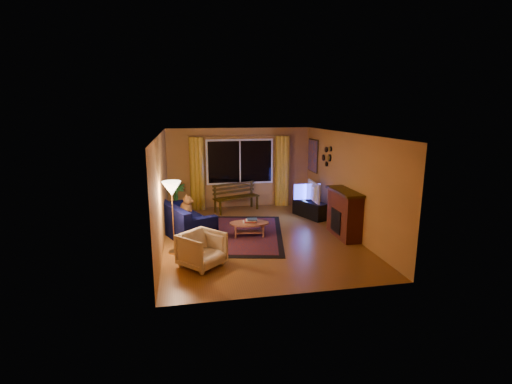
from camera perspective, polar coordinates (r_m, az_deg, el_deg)
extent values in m
cube|color=brown|center=(9.19, 0.36, -6.87)|extent=(4.50, 6.00, 0.02)
cube|color=white|center=(8.68, 0.38, 9.02)|extent=(4.50, 6.00, 0.02)
cube|color=#BD833C|center=(11.77, -2.51, 3.74)|extent=(4.50, 0.02, 2.50)
cube|color=#BD833C|center=(8.70, -14.38, 0.26)|extent=(0.02, 6.00, 2.50)
cube|color=#BD833C|center=(9.55, 13.80, 1.35)|extent=(0.02, 6.00, 2.50)
cube|color=black|center=(11.68, -2.48, 4.67)|extent=(2.00, 0.02, 1.30)
cylinder|color=#BF8C3F|center=(11.55, -2.48, 8.57)|extent=(3.20, 0.03, 0.03)
cylinder|color=gold|center=(11.54, -9.06, 2.77)|extent=(0.36, 0.36, 2.24)
cylinder|color=gold|center=(11.94, 4.02, 3.21)|extent=(0.36, 0.36, 2.24)
cube|color=#2F1F00|center=(11.40, -3.00, -1.87)|extent=(1.48, 0.91, 0.43)
imported|color=#235B1E|center=(11.14, -12.19, -1.04)|extent=(0.59, 0.59, 0.97)
cube|color=black|center=(9.36, -10.96, -4.09)|extent=(1.55, 2.16, 0.80)
imported|color=#C8B492|center=(7.44, -8.33, -8.53)|extent=(1.02, 1.01, 0.76)
cylinder|color=#BF8C3F|center=(8.12, -12.65, -3.85)|extent=(0.32, 0.32, 1.59)
cube|color=#5F1708|center=(9.32, -2.13, -6.45)|extent=(2.56, 3.44, 0.02)
cylinder|color=#B26A4B|center=(9.12, -1.06, -5.77)|extent=(1.07, 1.07, 0.35)
cube|color=black|center=(10.84, 8.29, -2.60)|extent=(0.77, 1.21, 0.48)
imported|color=black|center=(10.71, 8.38, 0.08)|extent=(0.16, 0.98, 0.56)
cube|color=maroon|center=(9.26, 13.42, -3.42)|extent=(0.40, 1.20, 1.10)
cube|color=#C55B15|center=(11.71, 8.74, 5.54)|extent=(0.04, 0.76, 0.96)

